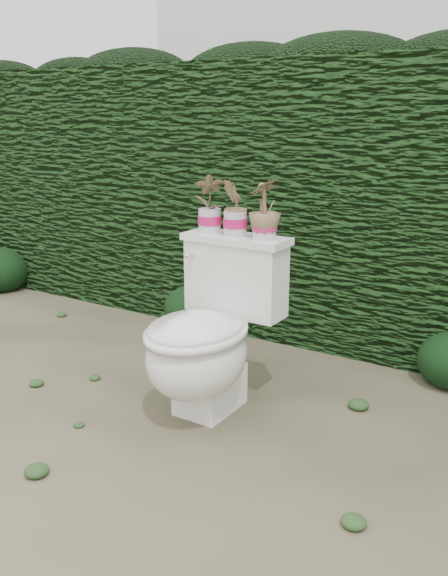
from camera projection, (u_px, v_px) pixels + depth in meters
The scene contains 8 objects.
ground at pixel (188, 428), 2.64m from camera, with size 60.00×60.00×0.00m, color #716A4D.
hedge at pixel (337, 200), 3.72m from camera, with size 8.00×1.00×1.60m, color #1D4216.
toilet at pixel (207, 338), 2.70m from camera, with size 0.50×0.68×0.78m.
potted_plant_left at pixel (210, 205), 2.82m from camera, with size 0.14×0.09×0.26m, color #247530.
potted_plant_center at pixel (235, 209), 2.75m from camera, with size 0.13×0.11×0.24m, color #247530.
potted_plant_right at pixel (265, 211), 2.67m from camera, with size 0.14×0.14×0.25m, color #247530.
liriope_clump_0 at pixel (0, 267), 4.67m from camera, with size 0.44×0.44×0.35m, color black.
liriope_clump_1 at pixel (194, 304), 3.85m from camera, with size 0.38×0.38×0.30m, color black.
Camera 1 is at (1.39, -1.93, 1.32)m, focal length 38.00 mm.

